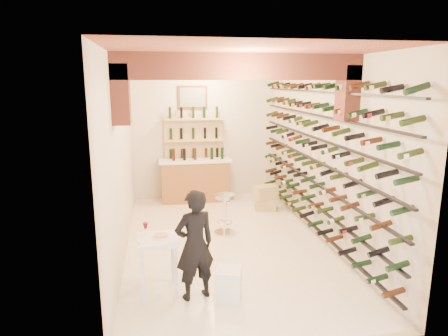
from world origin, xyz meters
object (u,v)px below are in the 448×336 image
white_stool (228,284)px  person (195,245)px  chrome_barstool (225,211)px  crate_lower (265,204)px  back_counter (195,179)px  tasting_table (158,247)px  wine_rack (312,155)px

white_stool → person: size_ratio=0.28×
chrome_barstool → crate_lower: bearing=47.2°
chrome_barstool → back_counter: bearing=98.7°
white_stool → person: (-0.43, 0.10, 0.54)m
white_stool → crate_lower: size_ratio=0.92×
tasting_table → chrome_barstool: size_ratio=1.23×
wine_rack → tasting_table: wine_rack is taller
crate_lower → back_counter: bearing=146.3°
back_counter → white_stool: back_counter is taller
wine_rack → person: bearing=-142.4°
wine_rack → white_stool: bearing=-134.9°
tasting_table → chrome_barstool: tasting_table is taller
tasting_table → person: size_ratio=0.63×
white_stool → person: 0.69m
tasting_table → white_stool: (0.91, -0.36, -0.43)m
chrome_barstool → wine_rack: bearing=-16.3°
wine_rack → back_counter: size_ratio=3.35×
white_stool → crate_lower: (1.48, 3.51, -0.07)m
person → wine_rack: bearing=-160.6°
person → chrome_barstool: size_ratio=1.95×
back_counter → person: (-0.44, -4.39, 0.21)m
tasting_table → white_stool: tasting_table is taller
tasting_table → crate_lower: (2.39, 3.16, -0.50)m
tasting_table → chrome_barstool: bearing=54.4°
back_counter → white_stool: size_ratio=4.10×
tasting_table → crate_lower: size_ratio=2.08×
back_counter → wine_rack: bearing=-55.3°
wine_rack → white_stool: (-1.84, -1.84, -1.34)m
tasting_table → chrome_barstool: (1.25, 1.93, -0.19)m
tasting_table → white_stool: 1.06m
white_stool → chrome_barstool: chrome_barstool is taller
chrome_barstool → crate_lower: size_ratio=1.69×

